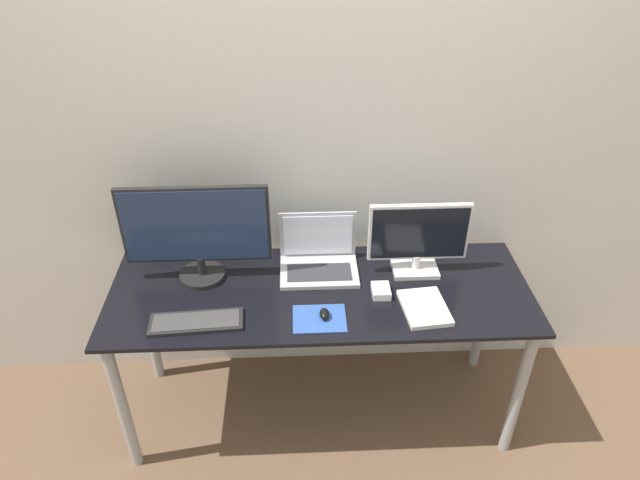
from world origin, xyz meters
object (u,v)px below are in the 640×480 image
(power_brick, at_px, (381,291))
(monitor_right, at_px, (418,238))
(book, at_px, (425,308))
(keyboard, at_px, (196,322))
(mouse, at_px, (324,314))
(monitor_left, at_px, (196,231))
(laptop, at_px, (319,256))

(power_brick, bearing_deg, monitor_right, 42.03)
(monitor_right, relative_size, book, 1.74)
(monitor_right, relative_size, keyboard, 1.16)
(keyboard, distance_m, mouse, 0.51)
(monitor_right, bearing_deg, power_brick, -137.97)
(monitor_right, distance_m, keyboard, 0.99)
(monitor_left, relative_size, monitor_right, 1.43)
(monitor_left, height_order, book, monitor_left)
(mouse, bearing_deg, power_brick, 29.57)
(monitor_left, xyz_separation_m, laptop, (0.52, 0.05, -0.18))
(mouse, bearing_deg, laptop, 90.75)
(laptop, height_order, mouse, laptop)
(book, bearing_deg, keyboard, -177.30)
(monitor_left, distance_m, laptop, 0.55)
(monitor_left, xyz_separation_m, power_brick, (0.77, -0.16, -0.22))
(monitor_left, bearing_deg, keyboard, -87.53)
(monitor_left, distance_m, book, 0.99)
(monitor_left, bearing_deg, mouse, -29.57)
(monitor_right, xyz_separation_m, power_brick, (-0.17, -0.16, -0.16))
(mouse, distance_m, power_brick, 0.28)
(keyboard, distance_m, book, 0.92)
(laptop, bearing_deg, keyboard, -144.93)
(power_brick, bearing_deg, mouse, -150.43)
(monitor_left, distance_m, mouse, 0.64)
(keyboard, xyz_separation_m, mouse, (0.51, 0.01, 0.01))
(monitor_left, height_order, power_brick, monitor_left)
(laptop, relative_size, mouse, 5.32)
(book, bearing_deg, mouse, -175.60)
(monitor_right, xyz_separation_m, book, (-0.01, -0.26, -0.16))
(laptop, distance_m, power_brick, 0.32)
(monitor_right, bearing_deg, book, -91.86)
(monitor_right, bearing_deg, keyboard, -161.65)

